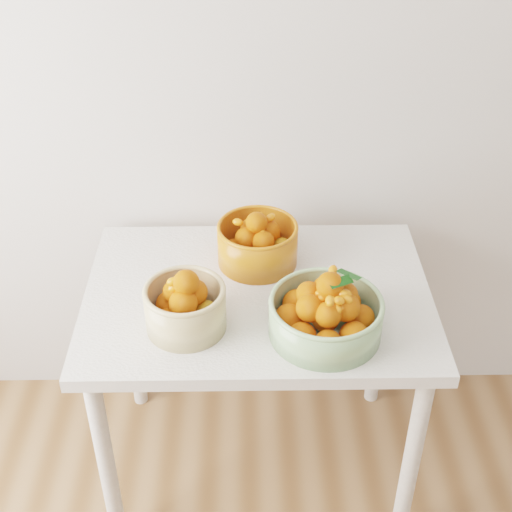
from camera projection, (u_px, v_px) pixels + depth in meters
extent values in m
cube|color=beige|center=(319.00, 40.00, 2.04)|extent=(4.00, 0.04, 2.70)
cube|color=silver|center=(258.00, 297.00, 2.07)|extent=(1.00, 0.70, 0.04)
cylinder|color=silver|center=(106.00, 464.00, 2.05)|extent=(0.05, 0.05, 0.71)
cylinder|color=silver|center=(412.00, 460.00, 2.06)|extent=(0.05, 0.05, 0.71)
cylinder|color=silver|center=(132.00, 330.00, 2.52)|extent=(0.05, 0.05, 0.71)
cylinder|color=silver|center=(380.00, 327.00, 2.53)|extent=(0.05, 0.05, 0.71)
cylinder|color=tan|center=(185.00, 309.00, 1.90)|extent=(0.27, 0.27, 0.12)
torus|color=tan|center=(184.00, 291.00, 1.86)|extent=(0.28, 0.28, 0.02)
sphere|color=#D1660C|center=(206.00, 313.00, 1.91)|extent=(0.07, 0.07, 0.07)
sphere|color=#F45D12|center=(193.00, 300.00, 1.95)|extent=(0.07, 0.07, 0.07)
sphere|color=#F45D12|center=(170.00, 305.00, 1.93)|extent=(0.08, 0.08, 0.08)
sphere|color=#F45D12|center=(168.00, 321.00, 1.88)|extent=(0.07, 0.07, 0.07)
sphere|color=#F45D12|center=(191.00, 325.00, 1.86)|extent=(0.08, 0.08, 0.08)
sphere|color=#F45D12|center=(186.00, 312.00, 1.91)|extent=(0.07, 0.07, 0.07)
sphere|color=#F45D12|center=(195.00, 292.00, 1.89)|extent=(0.07, 0.07, 0.07)
sphere|color=#F45D12|center=(175.00, 292.00, 1.89)|extent=(0.07, 0.07, 0.07)
sphere|color=#F45D12|center=(183.00, 303.00, 1.85)|extent=(0.08, 0.08, 0.08)
sphere|color=#F45D12|center=(186.00, 283.00, 1.84)|extent=(0.07, 0.07, 0.07)
ellipsoid|color=orange|center=(185.00, 287.00, 1.88)|extent=(0.03, 0.04, 0.03)
ellipsoid|color=orange|center=(174.00, 288.00, 1.85)|extent=(0.04, 0.03, 0.04)
ellipsoid|color=orange|center=(193.00, 284.00, 1.84)|extent=(0.04, 0.04, 0.03)
ellipsoid|color=orange|center=(195.00, 284.00, 1.88)|extent=(0.04, 0.05, 0.04)
ellipsoid|color=orange|center=(173.00, 282.00, 1.84)|extent=(0.04, 0.03, 0.03)
ellipsoid|color=orange|center=(181.00, 291.00, 1.85)|extent=(0.04, 0.04, 0.03)
cylinder|color=#89AE7B|center=(325.00, 318.00, 1.88)|extent=(0.37, 0.37, 0.11)
torus|color=#89AE7B|center=(327.00, 303.00, 1.85)|extent=(0.38, 0.38, 0.01)
sphere|color=#F45D12|center=(361.00, 318.00, 1.89)|extent=(0.07, 0.07, 0.07)
sphere|color=#F45D12|center=(348.00, 302.00, 1.94)|extent=(0.07, 0.07, 0.07)
sphere|color=#F45D12|center=(323.00, 296.00, 1.96)|extent=(0.08, 0.08, 0.08)
sphere|color=#F45D12|center=(297.00, 304.00, 1.94)|extent=(0.08, 0.08, 0.08)
sphere|color=#F45D12|center=(289.00, 319.00, 1.88)|extent=(0.08, 0.08, 0.08)
sphere|color=#F45D12|center=(302.00, 337.00, 1.83)|extent=(0.08, 0.08, 0.08)
sphere|color=#F45D12|center=(328.00, 344.00, 1.81)|extent=(0.07, 0.07, 0.07)
sphere|color=#F45D12|center=(354.00, 336.00, 1.83)|extent=(0.08, 0.08, 0.08)
sphere|color=#F45D12|center=(325.00, 319.00, 1.88)|extent=(0.07, 0.07, 0.07)
sphere|color=#F45D12|center=(344.00, 295.00, 1.87)|extent=(0.08, 0.08, 0.08)
sphere|color=#F45D12|center=(325.00, 289.00, 1.89)|extent=(0.07, 0.07, 0.07)
sphere|color=#F45D12|center=(309.00, 294.00, 1.87)|extent=(0.07, 0.07, 0.07)
sphere|color=#F45D12|center=(310.00, 308.00, 1.83)|extent=(0.07, 0.07, 0.07)
sphere|color=#F45D12|center=(328.00, 315.00, 1.81)|extent=(0.07, 0.07, 0.07)
sphere|color=#F45D12|center=(346.00, 307.00, 1.83)|extent=(0.08, 0.08, 0.08)
sphere|color=#F45D12|center=(330.00, 286.00, 1.82)|extent=(0.07, 0.07, 0.07)
ellipsoid|color=orange|center=(333.00, 270.00, 1.88)|extent=(0.04, 0.04, 0.03)
ellipsoid|color=orange|center=(339.00, 300.00, 1.80)|extent=(0.04, 0.05, 0.04)
ellipsoid|color=orange|center=(331.00, 298.00, 1.81)|extent=(0.03, 0.04, 0.03)
ellipsoid|color=orange|center=(323.00, 298.00, 1.83)|extent=(0.04, 0.05, 0.03)
ellipsoid|color=orange|center=(341.00, 307.00, 1.81)|extent=(0.05, 0.05, 0.03)
ellipsoid|color=orange|center=(337.00, 309.00, 1.80)|extent=(0.04, 0.04, 0.03)
ellipsoid|color=orange|center=(331.00, 301.00, 1.81)|extent=(0.04, 0.04, 0.04)
ellipsoid|color=orange|center=(345.00, 294.00, 1.81)|extent=(0.04, 0.04, 0.03)
ellipsoid|color=orange|center=(330.00, 301.00, 1.76)|extent=(0.03, 0.04, 0.03)
ellipsoid|color=orange|center=(343.00, 294.00, 1.81)|extent=(0.05, 0.04, 0.03)
ellipsoid|color=orange|center=(325.00, 288.00, 1.82)|extent=(0.04, 0.03, 0.04)
ellipsoid|color=orange|center=(347.00, 299.00, 1.80)|extent=(0.04, 0.04, 0.03)
ellipsoid|color=orange|center=(322.00, 294.00, 1.84)|extent=(0.04, 0.03, 0.03)
cylinder|color=#C95C17|center=(258.00, 245.00, 2.14)|extent=(0.27, 0.27, 0.13)
torus|color=#C95C17|center=(258.00, 227.00, 2.11)|extent=(0.27, 0.27, 0.01)
sphere|color=#D1660C|center=(281.00, 249.00, 2.16)|extent=(0.07, 0.07, 0.07)
sphere|color=#F45D12|center=(270.00, 238.00, 2.20)|extent=(0.07, 0.07, 0.07)
sphere|color=#F45D12|center=(246.00, 238.00, 2.21)|extent=(0.07, 0.07, 0.07)
sphere|color=#F45D12|center=(234.00, 249.00, 2.15)|extent=(0.06, 0.06, 0.06)
sphere|color=#F45D12|center=(246.00, 262.00, 2.10)|extent=(0.07, 0.07, 0.07)
sphere|color=#F45D12|center=(270.00, 262.00, 2.10)|extent=(0.06, 0.06, 0.06)
sphere|color=#F45D12|center=(258.00, 249.00, 2.15)|extent=(0.07, 0.07, 0.07)
sphere|color=#F45D12|center=(269.00, 231.00, 2.14)|extent=(0.07, 0.07, 0.07)
sphere|color=#F45D12|center=(251.00, 228.00, 2.15)|extent=(0.07, 0.07, 0.07)
sphere|color=#F45D12|center=(246.00, 238.00, 2.11)|extent=(0.07, 0.07, 0.07)
sphere|color=#F45D12|center=(263.00, 242.00, 2.09)|extent=(0.07, 0.07, 0.07)
sphere|color=#F45D12|center=(257.00, 223.00, 2.09)|extent=(0.07, 0.07, 0.07)
ellipsoid|color=orange|center=(253.00, 232.00, 2.10)|extent=(0.04, 0.04, 0.03)
ellipsoid|color=orange|center=(271.00, 218.00, 2.12)|extent=(0.04, 0.04, 0.03)
ellipsoid|color=orange|center=(260.00, 222.00, 2.09)|extent=(0.04, 0.04, 0.03)
ellipsoid|color=orange|center=(238.00, 222.00, 2.11)|extent=(0.04, 0.04, 0.03)
ellipsoid|color=orange|center=(262.00, 225.00, 2.10)|extent=(0.04, 0.03, 0.04)
ellipsoid|color=orange|center=(256.00, 230.00, 2.12)|extent=(0.04, 0.04, 0.03)
ellipsoid|color=orange|center=(261.00, 232.00, 2.09)|extent=(0.04, 0.04, 0.03)
ellipsoid|color=orange|center=(260.00, 216.00, 2.14)|extent=(0.03, 0.04, 0.03)
ellipsoid|color=orange|center=(252.00, 230.00, 2.11)|extent=(0.03, 0.03, 0.03)
ellipsoid|color=orange|center=(259.00, 225.00, 2.10)|extent=(0.04, 0.03, 0.03)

